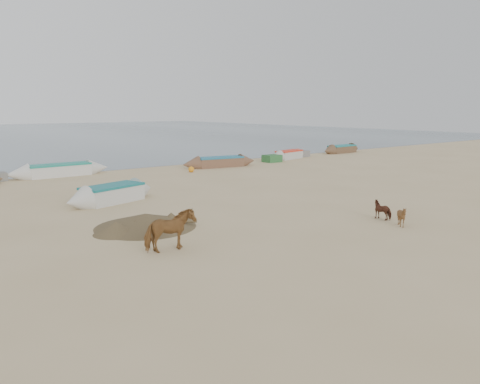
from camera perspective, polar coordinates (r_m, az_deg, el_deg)
name	(u,v)px	position (r m, az deg, el deg)	size (l,w,h in m)	color
ground	(302,231)	(18.75, 7.52, -4.73)	(140.00, 140.00, 0.00)	tan
cow_adult	(170,231)	(16.02, -8.57, -4.68)	(0.78, 1.70, 1.44)	brown
calf_front	(402,216)	(20.27, 19.13, -2.83)	(0.69, 0.78, 0.86)	brown
calf_right	(383,210)	(21.44, 17.07, -2.08)	(0.81, 0.69, 0.81)	#542A1B
near_canoe	(112,194)	(24.94, -15.29, -0.20)	(5.41, 1.39, 0.91)	beige
debris_pile	(145,220)	(19.53, -11.46, -3.40)	(4.14, 4.14, 0.56)	brown
waterline_canoes	(105,168)	(35.94, -16.13, 2.79)	(60.84, 5.33, 0.90)	brown
beach_clutter	(159,167)	(36.82, -9.83, 3.03)	(43.84, 5.01, 0.64)	#306B33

